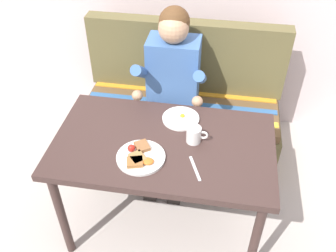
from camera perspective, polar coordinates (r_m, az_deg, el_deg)
name	(u,v)px	position (r m, az deg, el deg)	size (l,w,h in m)	color
ground_plane	(164,222)	(2.58, -0.57, -14.45)	(8.00, 8.00, 0.00)	#B8ACA4
table	(163,153)	(2.09, -0.69, -4.14)	(1.20, 0.70, 0.73)	#3B2825
couch	(181,114)	(2.87, 2.05, 1.89)	(1.44, 0.56, 1.00)	brown
person	(172,80)	(2.49, 0.58, 6.95)	(0.45, 0.61, 1.21)	#4167A3
plate_breakfast	(140,157)	(1.94, -4.25, -4.66)	(0.25, 0.25, 0.05)	white
plate_eggs	(181,118)	(2.18, 1.96, 1.19)	(0.21, 0.21, 0.04)	white
coffee_mug	(194,134)	(2.01, 4.00, -1.28)	(0.12, 0.08, 0.09)	white
fork	(195,168)	(1.90, 4.13, -6.45)	(0.01, 0.17, 0.01)	silver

